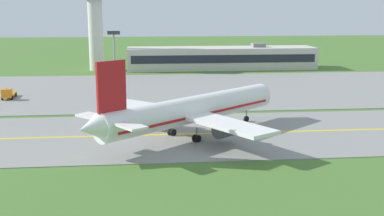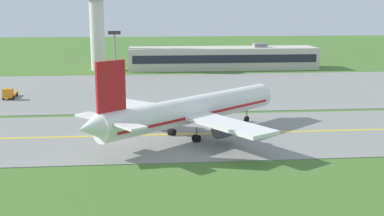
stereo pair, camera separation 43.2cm
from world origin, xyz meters
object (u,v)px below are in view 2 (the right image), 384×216
Objects in this scene: service_truck_baggage at (9,94)px; service_truck_fuel at (108,75)px; airplane_lead at (191,110)px; apron_light_mast at (115,59)px; control_tower at (97,17)px.

service_truck_baggage is 1.07× the size of service_truck_fuel.
apron_light_mast reaches higher than airplane_lead.
service_truck_baggage is 30.75m from service_truck_fuel.
control_tower is 1.82× the size of apron_light_mast.
control_tower is at bearing 98.65° from apron_light_mast.
service_truck_fuel is 33.94m from apron_light_mast.
service_truck_baggage is at bearing -106.85° from control_tower.
airplane_lead is 61.00m from service_truck_fuel.
service_truck_baggage is at bearing 159.15° from apron_light_mast.
airplane_lead is at bearing -75.60° from control_tower.
apron_light_mast is (3.87, -32.80, 7.79)m from service_truck_fuel.
control_tower is at bearing 73.15° from service_truck_baggage.
apron_light_mast is (8.61, -56.58, -6.77)m from control_tower.
airplane_lead is at bearing -64.10° from apron_light_mast.
airplane_lead is 5.37× the size of service_truck_fuel.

